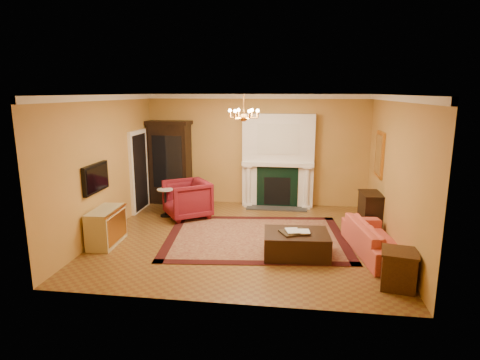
% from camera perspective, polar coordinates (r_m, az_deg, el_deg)
% --- Properties ---
extents(floor, '(6.00, 5.50, 0.02)m').
position_cam_1_polar(floor, '(8.69, 0.50, -8.25)').
color(floor, brown).
rests_on(floor, ground).
extents(ceiling, '(6.00, 5.50, 0.02)m').
position_cam_1_polar(ceiling, '(8.13, 0.54, 12.09)').
color(ceiling, silver).
rests_on(ceiling, wall_back).
extents(wall_back, '(6.00, 0.02, 3.00)m').
position_cam_1_polar(wall_back, '(10.98, 2.36, 4.27)').
color(wall_back, '#C68D47').
rests_on(wall_back, floor).
extents(wall_front, '(6.00, 0.02, 3.00)m').
position_cam_1_polar(wall_front, '(5.62, -3.07, -3.68)').
color(wall_front, '#C68D47').
rests_on(wall_front, floor).
extents(wall_left, '(0.02, 5.50, 3.00)m').
position_cam_1_polar(wall_left, '(9.15, -18.54, 1.98)').
color(wall_left, '#C68D47').
rests_on(wall_left, floor).
extents(wall_right, '(0.02, 5.50, 3.00)m').
position_cam_1_polar(wall_right, '(8.45, 21.23, 0.95)').
color(wall_right, '#C68D47').
rests_on(wall_right, floor).
extents(fireplace, '(1.90, 0.70, 2.50)m').
position_cam_1_polar(fireplace, '(10.80, 5.42, 2.45)').
color(fireplace, white).
rests_on(fireplace, wall_back).
extents(crown_molding, '(6.00, 5.50, 0.12)m').
position_cam_1_polar(crown_molding, '(9.08, 1.32, 11.69)').
color(crown_molding, white).
rests_on(crown_molding, ceiling).
extents(doorway, '(0.08, 1.05, 2.10)m').
position_cam_1_polar(doorway, '(10.73, -14.14, 1.24)').
color(doorway, white).
rests_on(doorway, wall_left).
extents(tv_panel, '(0.09, 0.95, 0.58)m').
position_cam_1_polar(tv_panel, '(8.62, -19.83, 0.26)').
color(tv_panel, black).
rests_on(tv_panel, wall_left).
extents(gilt_mirror, '(0.06, 0.76, 1.05)m').
position_cam_1_polar(gilt_mirror, '(9.76, 19.21, 3.44)').
color(gilt_mirror, gold).
rests_on(gilt_mirror, wall_right).
extents(chandelier, '(0.63, 0.55, 0.53)m').
position_cam_1_polar(chandelier, '(8.14, 0.54, 9.26)').
color(chandelier, '#C68436').
rests_on(chandelier, ceiling).
extents(oriental_rug, '(4.08, 3.23, 0.02)m').
position_cam_1_polar(oriental_rug, '(8.69, 2.26, -8.13)').
color(oriental_rug, '#4B1017').
rests_on(oriental_rug, floor).
extents(china_cabinet, '(1.13, 0.59, 2.19)m').
position_cam_1_polar(china_cabinet, '(11.26, -9.89, 2.20)').
color(china_cabinet, black).
rests_on(china_cabinet, floor).
extents(wingback_armchair, '(1.33, 1.35, 1.02)m').
position_cam_1_polar(wingback_armchair, '(9.97, -7.54, -2.48)').
color(wingback_armchair, maroon).
rests_on(wingback_armchair, floor).
extents(pedestal_table, '(0.39, 0.39, 0.71)m').
position_cam_1_polar(pedestal_table, '(10.17, -10.57, -2.88)').
color(pedestal_table, black).
rests_on(pedestal_table, floor).
extents(commode, '(0.50, 1.01, 0.74)m').
position_cam_1_polar(commode, '(8.66, -18.49, -6.32)').
color(commode, '#C7B991').
rests_on(commode, floor).
extents(coral_sofa, '(0.93, 2.12, 0.80)m').
position_cam_1_polar(coral_sofa, '(8.16, 18.94, -7.28)').
color(coral_sofa, '#D75B44').
rests_on(coral_sofa, floor).
extents(end_table, '(0.60, 0.60, 0.59)m').
position_cam_1_polar(end_table, '(6.98, 21.61, -11.84)').
color(end_table, '#3D2610').
rests_on(end_table, floor).
extents(console_table, '(0.46, 0.75, 0.80)m').
position_cam_1_polar(console_table, '(9.61, 18.03, -4.26)').
color(console_table, black).
rests_on(console_table, floor).
extents(leather_ottoman, '(1.27, 0.96, 0.45)m').
position_cam_1_polar(leather_ottoman, '(7.76, 8.00, -8.98)').
color(leather_ottoman, black).
rests_on(leather_ottoman, oriental_rug).
extents(ottoman_tray, '(0.62, 0.57, 0.03)m').
position_cam_1_polar(ottoman_tray, '(7.64, 7.72, -7.37)').
color(ottoman_tray, black).
rests_on(ottoman_tray, leather_ottoman).
extents(book_a, '(0.24, 0.09, 0.32)m').
position_cam_1_polar(book_a, '(7.54, 6.64, -6.21)').
color(book_a, gray).
rests_on(book_a, ottoman_tray).
extents(book_b, '(0.20, 0.04, 0.27)m').
position_cam_1_polar(book_b, '(7.57, 8.41, -6.37)').
color(book_b, gray).
rests_on(book_b, ottoman_tray).
extents(topiary_left, '(0.15, 0.15, 0.41)m').
position_cam_1_polar(topiary_left, '(10.76, 2.10, 3.85)').
color(topiary_left, gray).
rests_on(topiary_left, fireplace).
extents(topiary_right, '(0.18, 0.18, 0.48)m').
position_cam_1_polar(topiary_right, '(10.71, 8.37, 3.90)').
color(topiary_right, gray).
rests_on(topiary_right, fireplace).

